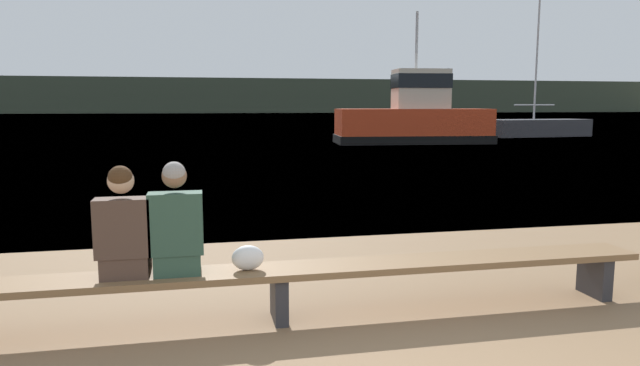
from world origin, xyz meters
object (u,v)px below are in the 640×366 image
(tugboat_red, at_px, (414,120))
(person_left, at_px, (124,230))
(bench_main, at_px, (279,277))
(person_right, at_px, (176,227))
(shopping_bag, at_px, (248,258))
(moored_sailboat, at_px, (538,127))

(tugboat_red, bearing_deg, person_left, 159.15)
(bench_main, distance_m, person_right, 1.03)
(person_right, distance_m, shopping_bag, 0.69)
(bench_main, bearing_deg, person_right, 179.28)
(person_left, bearing_deg, tugboat_red, 63.32)
(tugboat_red, bearing_deg, shopping_bag, 161.30)
(bench_main, distance_m, tugboat_red, 25.08)
(person_left, relative_size, tugboat_red, 0.12)
(shopping_bag, relative_size, tugboat_red, 0.04)
(person_right, height_order, shopping_bag, person_right)
(person_right, xyz_separation_m, moored_sailboat, (20.97, 27.26, -0.34))
(person_right, xyz_separation_m, shopping_bag, (0.61, -0.01, -0.30))
(shopping_bag, bearing_deg, person_right, 178.70)
(person_left, height_order, tugboat_red, tugboat_red)
(bench_main, height_order, person_right, person_right)
(shopping_bag, distance_m, moored_sailboat, 34.04)
(person_left, distance_m, shopping_bag, 1.09)
(shopping_bag, bearing_deg, tugboat_red, 65.48)
(person_right, distance_m, tugboat_red, 25.43)
(bench_main, xyz_separation_m, tugboat_red, (10.17, 22.91, 0.79))
(bench_main, xyz_separation_m, person_right, (-0.89, 0.01, 0.50))
(bench_main, bearing_deg, person_left, 179.51)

